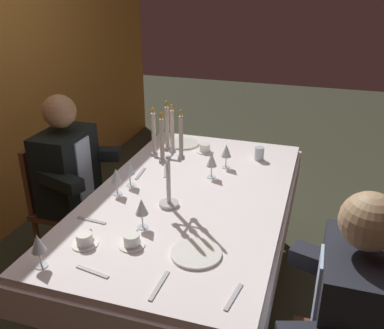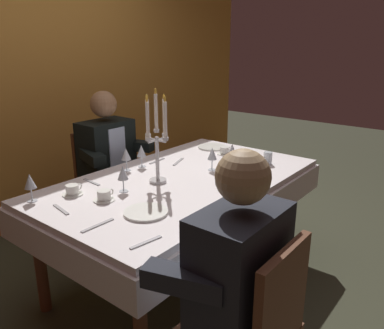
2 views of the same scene
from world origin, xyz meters
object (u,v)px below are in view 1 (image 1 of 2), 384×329
object	(u,v)px
wine_glass_0	(38,244)
coffee_cup_2	(132,241)
dining_table	(190,212)
candelabra	(168,158)
dinner_plate_1	(196,254)
coffee_cup_0	(205,148)
wine_glass_5	(142,208)
wine_glass_3	(130,168)
wine_glass_4	(212,161)
seated_diner_0	(353,311)
seated_diner_1	(66,169)
wine_glass_1	(116,176)
water_tumbler_0	(259,154)
coffee_cup_1	(85,240)
wine_glass_2	(226,151)
dinner_plate_0	(183,144)

from	to	relation	value
wine_glass_0	coffee_cup_2	distance (m)	0.42
dining_table	candelabra	bearing A→B (deg)	157.33
dining_table	coffee_cup_2	size ratio (longest dim) A/B	14.70
dinner_plate_1	coffee_cup_0	world-z (taller)	coffee_cup_0
wine_glass_5	dinner_plate_1	bearing A→B (deg)	-113.16
dining_table	wine_glass_0	size ratio (longest dim) A/B	11.83
wine_glass_5	wine_glass_3	bearing A→B (deg)	32.06
dinner_plate_1	wine_glass_4	world-z (taller)	wine_glass_4
dinner_plate_1	wine_glass_5	bearing A→B (deg)	66.84
coffee_cup_0	seated_diner_0	size ratio (longest dim) A/B	0.11
candelabra	seated_diner_1	world-z (taller)	candelabra
wine_glass_1	wine_glass_4	distance (m)	0.60
dinner_plate_1	seated_diner_0	distance (m)	0.69
water_tumbler_0	coffee_cup_1	size ratio (longest dim) A/B	0.69
candelabra	dinner_plate_1	distance (m)	0.55
wine_glass_2	water_tumbler_0	xyz separation A→B (m)	(0.20, -0.19, -0.07)
dining_table	wine_glass_5	bearing A→B (deg)	163.96
water_tumbler_0	seated_diner_0	size ratio (longest dim) A/B	0.07
dinner_plate_0	coffee_cup_2	xyz separation A→B (m)	(-1.31, -0.19, 0.02)
wine_glass_4	seated_diner_0	world-z (taller)	seated_diner_0
dinner_plate_0	wine_glass_3	xyz separation A→B (m)	(-0.74, 0.09, 0.11)
wine_glass_0	coffee_cup_0	world-z (taller)	wine_glass_0
wine_glass_1	coffee_cup_0	bearing A→B (deg)	-21.81
wine_glass_4	coffee_cup_1	world-z (taller)	wine_glass_4
wine_glass_0	seated_diner_0	size ratio (longest dim) A/B	0.13
dinner_plate_0	wine_glass_0	world-z (taller)	wine_glass_0
dining_table	coffee_cup_0	world-z (taller)	coffee_cup_0
wine_glass_0	wine_glass_2	bearing A→B (deg)	-22.75
water_tumbler_0	seated_diner_0	world-z (taller)	seated_diner_0
wine_glass_4	coffee_cup_1	size ratio (longest dim) A/B	1.24
dining_table	wine_glass_2	xyz separation A→B (m)	(0.43, -0.11, 0.24)
wine_glass_2	seated_diner_1	xyz separation A→B (m)	(-0.34, 1.00, -0.12)
dinner_plate_1	coffee_cup_2	size ratio (longest dim) A/B	1.78
coffee_cup_2	seated_diner_0	distance (m)	1.00
wine_glass_4	wine_glass_3	bearing A→B (deg)	119.80
wine_glass_2	coffee_cup_1	size ratio (longest dim) A/B	1.24
wine_glass_1	coffee_cup_0	size ratio (longest dim) A/B	1.24
water_tumbler_0	coffee_cup_1	bearing A→B (deg)	153.75
wine_glass_3	wine_glass_4	world-z (taller)	same
wine_glass_3	wine_glass_0	bearing A→B (deg)	177.41
dinner_plate_1	wine_glass_5	distance (m)	0.37
dinner_plate_1	wine_glass_5	size ratio (longest dim) A/B	1.44
candelabra	seated_diner_1	bearing A→B (deg)	72.72
wine_glass_5	coffee_cup_1	bearing A→B (deg)	138.02
seated_diner_1	dinner_plate_1	bearing A→B (deg)	-120.42
coffee_cup_2	seated_diner_0	size ratio (longest dim) A/B	0.11
seated_diner_1	water_tumbler_0	bearing A→B (deg)	-65.83
wine_glass_1	dinner_plate_1	bearing A→B (deg)	-124.86
wine_glass_4	wine_glass_2	bearing A→B (deg)	-16.71
wine_glass_0	wine_glass_2	distance (m)	1.37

